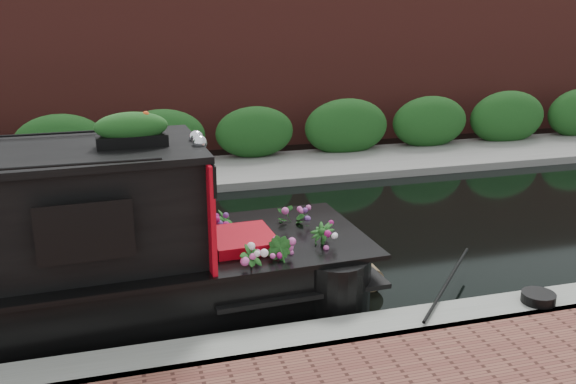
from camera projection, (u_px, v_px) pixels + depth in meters
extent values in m
plane|color=black|center=(201.00, 252.00, 10.04)|extent=(80.00, 80.00, 0.00)
cube|color=gray|center=(247.00, 363.00, 7.01)|extent=(40.00, 0.60, 0.50)
cube|color=slate|center=(172.00, 180.00, 13.90)|extent=(40.00, 2.40, 0.34)
cube|color=#1B4A19|center=(168.00, 169.00, 14.72)|extent=(40.00, 1.10, 2.80)
cube|color=maroon|center=(160.00, 149.00, 16.65)|extent=(40.00, 1.00, 8.00)
cube|color=#B70715|center=(200.00, 203.00, 7.85)|extent=(0.13, 1.74, 1.34)
cube|color=black|center=(85.00, 232.00, 6.67)|extent=(0.90, 0.07, 0.55)
cube|color=#B70715|center=(242.00, 253.00, 8.21)|extent=(0.83, 0.93, 0.50)
sphere|color=silver|center=(200.00, 143.00, 7.50)|extent=(0.18, 0.18, 0.18)
sphere|color=silver|center=(196.00, 138.00, 7.75)|extent=(0.18, 0.18, 0.18)
cube|color=black|center=(132.00, 141.00, 7.41)|extent=(0.82, 0.30, 0.14)
ellipsoid|color=#E04E18|center=(131.00, 125.00, 7.36)|extent=(0.89, 0.29, 0.24)
imported|color=#20591E|center=(252.00, 270.00, 7.54)|extent=(0.39, 0.37, 0.61)
imported|color=#20591E|center=(280.00, 264.00, 7.69)|extent=(0.43, 0.45, 0.64)
imported|color=#20591E|center=(295.00, 228.00, 8.98)|extent=(0.56, 0.51, 0.54)
imported|color=#20591E|center=(322.00, 247.00, 8.23)|extent=(0.46, 0.46, 0.62)
imported|color=#20591E|center=(226.00, 230.00, 8.85)|extent=(0.33, 0.37, 0.58)
cylinder|color=brown|center=(367.00, 275.00, 8.82)|extent=(0.32, 0.41, 0.32)
cylinder|color=black|center=(538.00, 298.00, 7.85)|extent=(0.41, 0.41, 0.12)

